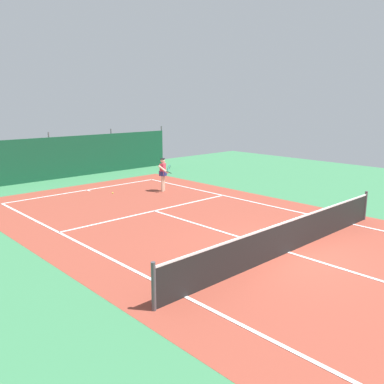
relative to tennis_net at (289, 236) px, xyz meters
The scene contains 7 objects.
ground_plane 0.51m from the tennis_net, ahead, with size 36.00×36.00×0.00m, color #387A4C.
court_surface 0.51m from the tennis_net, ahead, with size 11.02×26.60×0.01m.
tennis_net is the anchor object (origin of this frame).
back_fence 16.33m from the tennis_net, 90.00° to the left, with size 16.30×0.98×2.70m.
tennis_player 9.50m from the tennis_net, 73.59° to the left, with size 0.55×0.83×1.64m.
tennis_ball_near_player 10.35m from the tennis_net, 87.11° to the left, with size 0.07×0.07×0.07m, color #CCDB33.
parked_car 19.52m from the tennis_net, 77.37° to the left, with size 2.18×4.28×1.68m.
Camera 1 is at (-9.88, -6.37, 4.37)m, focal length 38.25 mm.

